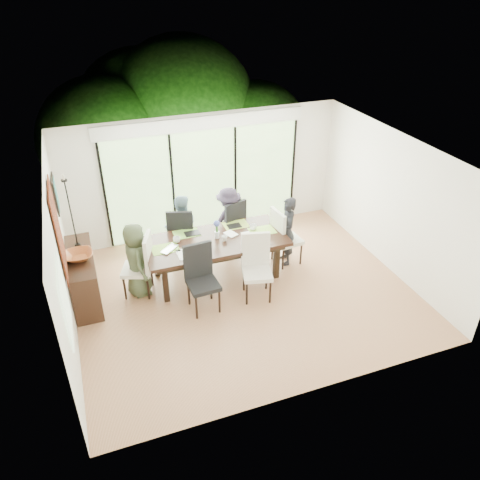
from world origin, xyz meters
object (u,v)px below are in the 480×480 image
object	(u,v)px
person_left_end	(137,260)
person_right_end	(287,231)
chair_right_end	(287,236)
cup_b	(225,238)
chair_near_left	(203,280)
cup_a	(177,240)
chair_far_left	(182,233)
cup_c	(253,227)
laptop	(172,250)
bowl	(79,256)
chair_far_right	(229,224)
vase	(217,235)
person_far_right	(229,220)
table_top	(215,241)
chair_near_right	(257,269)
person_far_left	(181,228)
chair_left_end	(136,265)

from	to	relation	value
person_left_end	person_right_end	world-z (taller)	same
chair_right_end	cup_b	size ratio (longest dim) A/B	11.00
chair_near_left	cup_a	size ratio (longest dim) A/B	8.87
chair_far_left	cup_c	distance (m)	1.48
laptop	bowl	distance (m)	1.59
chair_far_right	bowl	distance (m)	3.10
vase	bowl	distance (m)	2.48
cup_c	person_left_end	bearing A→B (deg)	-177.49
chair_far_right	cup_a	world-z (taller)	chair_far_right
person_right_end	vase	bearing A→B (deg)	-81.77
laptop	cup_a	world-z (taller)	cup_a
chair_far_left	person_right_end	bearing A→B (deg)	173.45
person_far_right	chair_far_left	bearing A→B (deg)	-12.92
table_top	chair_right_end	size ratio (longest dim) A/B	2.18
chair_near_right	person_right_end	distance (m)	1.31
chair_near_right	cup_c	bearing A→B (deg)	86.50
bowl	person_far_left	bearing A→B (deg)	20.82
chair_near_left	vase	world-z (taller)	chair_near_left
cup_b	cup_c	bearing A→B (deg)	17.10
chair_right_end	person_far_left	bearing A→B (deg)	60.25
chair_near_right	chair_far_right	bearing A→B (deg)	102.02
chair_far_right	vase	size ratio (longest dim) A/B	9.17
person_right_end	cup_c	bearing A→B (deg)	-88.14
chair_left_end	bowl	bearing A→B (deg)	-75.05
table_top	person_far_left	bearing A→B (deg)	118.47
chair_near_left	person_left_end	bearing A→B (deg)	135.26
chair_far_left	chair_left_end	bearing A→B (deg)	56.21
vase	cup_b	distance (m)	0.18
chair_far_right	person_left_end	world-z (taller)	person_left_end
person_right_end	cup_a	size ratio (longest dim) A/B	10.40
chair_far_left	cup_c	world-z (taller)	chair_far_left
chair_near_right	person_far_left	bearing A→B (deg)	132.88
table_top	chair_near_left	xyz separation A→B (m)	(-0.50, -0.87, -0.19)
chair_far_right	cup_c	bearing A→B (deg)	90.22
person_far_left	laptop	world-z (taller)	person_far_left
table_top	laptop	world-z (taller)	laptop
person_right_end	cup_a	bearing A→B (deg)	-83.71
person_left_end	person_far_left	size ratio (longest dim) A/B	1.00
chair_near_right	cup_c	world-z (taller)	chair_near_right
cup_a	cup_b	distance (m)	0.89
chair_far_left	laptop	distance (m)	1.06
person_right_end	cup_b	world-z (taller)	person_right_end
person_far_left	cup_b	distance (m)	1.12
chair_left_end	person_left_end	size ratio (longest dim) A/B	0.85
chair_left_end	chair_near_left	bearing A→B (deg)	68.71
chair_left_end	cup_b	world-z (taller)	chair_left_end
person_far_left	laptop	size ratio (longest dim) A/B	3.91
person_right_end	cup_c	xyz separation A→B (m)	(-0.68, 0.10, 0.17)
person_left_end	cup_c	xyz separation A→B (m)	(2.28, 0.10, 0.17)
vase	cup_b	xyz separation A→B (m)	(0.10, -0.15, -0.02)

